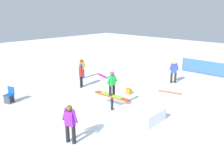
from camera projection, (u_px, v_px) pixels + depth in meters
name	position (u px, v px, depth m)	size (l,w,h in m)	color
ground_plane	(112.00, 110.00, 12.75)	(60.00, 60.00, 0.00)	white
rail_feature	(112.00, 98.00, 12.56)	(2.16, 0.38, 0.79)	black
snow_kicker_ramp	(141.00, 114.00, 11.58)	(1.80, 1.50, 0.57)	white
main_rider_on_rail	(112.00, 84.00, 12.35)	(1.34, 0.73, 1.25)	#83CF2F
bystander_red	(81.00, 74.00, 16.28)	(0.52, 0.55, 1.57)	black
bystander_yellow	(82.00, 68.00, 18.24)	(0.25, 0.64, 1.46)	navy
bystander_purple	(70.00, 122.00, 9.40)	(0.70, 0.33, 1.55)	black
bystander_blue	(174.00, 71.00, 17.17)	(0.52, 0.52, 1.53)	black
loose_snowboard_coral	(170.00, 92.00, 15.38)	(1.48, 0.28, 0.02)	#EC7256
loose_snowboard_magenta	(103.00, 76.00, 19.14)	(1.51, 0.28, 0.02)	#CD1F8D
folding_chair	(10.00, 96.00, 13.63)	(0.56, 0.56, 0.88)	#3F3F44
backpack_on_snow	(129.00, 91.00, 15.09)	(0.30, 0.22, 0.34)	orange
safety_fence	(211.00, 68.00, 19.09)	(4.78, 0.06, 1.10)	blue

